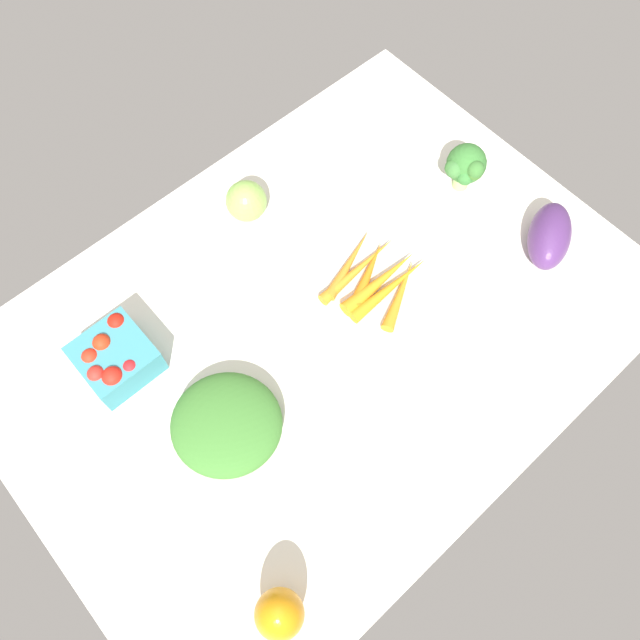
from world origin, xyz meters
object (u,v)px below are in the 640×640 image
(carrot_bunch, at_px, (376,278))
(bell_pepper_orange, at_px, (279,614))
(eggplant, at_px, (549,236))
(berry_basket, at_px, (115,358))
(broccoli_head, at_px, (466,166))
(heirloom_tomato_green, at_px, (246,201))
(leafy_greens_clump, at_px, (226,424))

(carrot_bunch, height_order, bell_pepper_orange, bell_pepper_orange)
(eggplant, bearing_deg, berry_basket, -56.02)
(carrot_bunch, distance_m, broccoli_head, 0.26)
(eggplant, distance_m, berry_basket, 0.74)
(heirloom_tomato_green, relative_size, berry_basket, 0.66)
(carrot_bunch, xyz_separation_m, heirloom_tomato_green, (-0.07, 0.25, 0.02))
(leafy_greens_clump, bearing_deg, bell_pepper_orange, -113.04)
(broccoli_head, xyz_separation_m, heirloom_tomato_green, (-0.32, 0.21, -0.03))
(broccoli_head, xyz_separation_m, berry_basket, (-0.66, 0.12, -0.03))
(berry_basket, bearing_deg, eggplant, -24.26)
(broccoli_head, relative_size, eggplant, 0.73)
(carrot_bunch, relative_size, leafy_greens_clump, 1.12)
(carrot_bunch, distance_m, bell_pepper_orange, 0.54)
(bell_pepper_orange, bearing_deg, eggplant, 11.15)
(bell_pepper_orange, distance_m, leafy_greens_clump, 0.27)
(berry_basket, bearing_deg, bell_pepper_orange, -95.29)
(broccoli_head, distance_m, eggplant, 0.19)
(eggplant, xyz_separation_m, heirloom_tomato_green, (-0.34, 0.40, 0.00))
(bell_pepper_orange, distance_m, broccoli_head, 0.77)
(bell_pepper_orange, relative_size, berry_basket, 0.82)
(leafy_greens_clump, distance_m, heirloom_tomato_green, 0.40)
(bell_pepper_orange, bearing_deg, leafy_greens_clump, 66.96)
(broccoli_head, bearing_deg, heirloom_tomato_green, 146.50)
(heirloom_tomato_green, distance_m, berry_basket, 0.35)
(carrot_bunch, distance_m, heirloom_tomato_green, 0.26)
(carrot_bunch, bearing_deg, leafy_greens_clump, -173.86)
(bell_pepper_orange, height_order, broccoli_head, broccoli_head)
(bell_pepper_orange, distance_m, heirloom_tomato_green, 0.66)
(carrot_bunch, distance_m, leafy_greens_clump, 0.35)
(eggplant, relative_size, leafy_greens_clump, 0.79)
(bell_pepper_orange, bearing_deg, berry_basket, 84.71)
(carrot_bunch, height_order, heirloom_tomato_green, heirloom_tomato_green)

